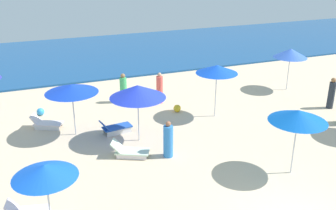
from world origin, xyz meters
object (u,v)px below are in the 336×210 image
beach_ball_0 (177,108)px  umbrella_4 (217,69)px  beachgoer_1 (168,141)px  lounge_chair_2_1 (129,151)px  umbrella_5 (291,53)px  beachgoer_3 (123,89)px  beachgoer_2 (331,94)px  umbrella_7 (72,89)px  beach_ball_2 (48,186)px  lounge_chair_2_0 (115,128)px  beachgoer_4 (160,89)px  lounge_chair_7_0 (46,123)px  beach_ball_1 (41,112)px  umbrella_8 (298,116)px  umbrella_1 (45,171)px  umbrella_2 (138,91)px

beach_ball_0 → umbrella_4: bearing=-37.8°
beachgoer_1 → beach_ball_0: beachgoer_1 is taller
lounge_chair_2_1 → umbrella_5: size_ratio=0.66×
beachgoer_3 → beachgoer_2: bearing=14.1°
umbrella_5 → umbrella_7: 12.77m
beach_ball_2 → umbrella_7: bearing=69.1°
umbrella_5 → beachgoer_1: (-9.53, -4.98, -1.52)m
umbrella_4 → beachgoer_3: size_ratio=1.63×
umbrella_5 → beachgoer_2: bearing=-85.4°
lounge_chair_2_0 → beachgoer_4: (3.19, 2.85, 0.52)m
beach_ball_0 → lounge_chair_7_0: bearing=176.3°
umbrella_5 → beachgoer_4: size_ratio=1.46×
umbrella_4 → beach_ball_1: 9.02m
lounge_chair_2_1 → umbrella_8: umbrella_8 is taller
umbrella_8 → lounge_chair_2_0: bearing=132.6°
lounge_chair_2_0 → beachgoer_3: size_ratio=0.91×
beach_ball_1 → beach_ball_2: beach_ball_1 is taller
umbrella_8 → beach_ball_1: size_ratio=6.78×
beachgoer_4 → beach_ball_1: 6.23m
beachgoer_1 → beachgoer_2: size_ratio=0.92×
lounge_chair_2_1 → umbrella_4: 6.05m
lounge_chair_7_0 → beach_ball_1: bearing=28.9°
lounge_chair_2_1 → beach_ball_1: 6.40m
lounge_chair_2_1 → beach_ball_2: bearing=138.2°
beachgoer_2 → beach_ball_1: bearing=35.7°
lounge_chair_7_0 → umbrella_1: bearing=-159.0°
lounge_chair_2_0 → umbrella_5: size_ratio=0.59×
lounge_chair_7_0 → beachgoer_4: (6.05, 1.14, 0.55)m
lounge_chair_2_1 → umbrella_1: bearing=163.6°
beachgoer_1 → lounge_chair_7_0: bearing=-45.5°
umbrella_7 → beachgoer_3: size_ratio=1.46×
lounge_chair_2_0 → beachgoer_2: beachgoer_2 is taller
umbrella_7 → beachgoer_1: (3.14, -3.38, -1.47)m
beach_ball_2 → beach_ball_0: bearing=35.5°
lounge_chair_2_1 → beachgoer_2: (11.24, 1.14, 0.55)m
umbrella_2 → beachgoer_2: (10.46, -0.06, -1.48)m
umbrella_7 → umbrella_8: umbrella_8 is taller
lounge_chair_2_0 → umbrella_1: bearing=143.1°
umbrella_4 → beach_ball_1: umbrella_4 is taller
beachgoer_3 → beach_ball_2: (-4.66, -7.23, -0.60)m
lounge_chair_2_1 → lounge_chair_7_0: lounge_chair_7_0 is taller
umbrella_4 → beachgoer_2: umbrella_4 is taller
beachgoer_4 → beach_ball_0: beachgoer_4 is taller
umbrella_2 → umbrella_4: (4.33, 1.18, 0.17)m
beach_ball_1 → umbrella_7: bearing=-65.8°
beachgoer_1 → beachgoer_2: 9.94m
lounge_chair_2_0 → beach_ball_0: bearing=-77.3°
beachgoer_4 → beach_ball_2: bearing=167.5°
umbrella_8 → beachgoer_2: 7.69m
lounge_chair_2_1 → lounge_chair_7_0: 4.91m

